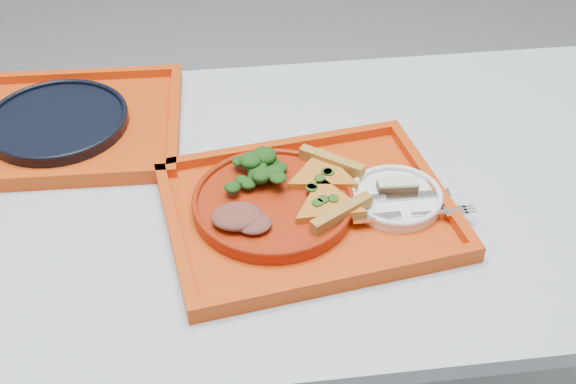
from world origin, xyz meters
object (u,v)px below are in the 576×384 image
object	(u,v)px
tray_far	(59,128)
navy_plate	(58,122)
dinner_plate	(273,204)
dessert_bar	(397,185)
tray_main	(308,212)

from	to	relation	value
tray_far	navy_plate	world-z (taller)	navy_plate
dinner_plate	dessert_bar	size ratio (longest dim) A/B	3.92
navy_plate	dinner_plate	bearing A→B (deg)	-37.02
tray_main	tray_far	size ratio (longest dim) A/B	1.00
tray_main	dinner_plate	xyz separation A→B (m)	(-0.05, 0.01, 0.02)
tray_far	dessert_bar	bearing A→B (deg)	-23.54
tray_main	navy_plate	bearing A→B (deg)	137.18
tray_main	tray_far	distance (m)	0.52
dinner_plate	navy_plate	distance (m)	0.47
tray_main	dessert_bar	world-z (taller)	dessert_bar
tray_main	dessert_bar	bearing A→B (deg)	-2.69
tray_main	dinner_plate	size ratio (longest dim) A/B	1.73
dessert_bar	tray_far	bearing A→B (deg)	157.55
tray_main	tray_far	world-z (taller)	same
dessert_bar	navy_plate	bearing A→B (deg)	157.55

